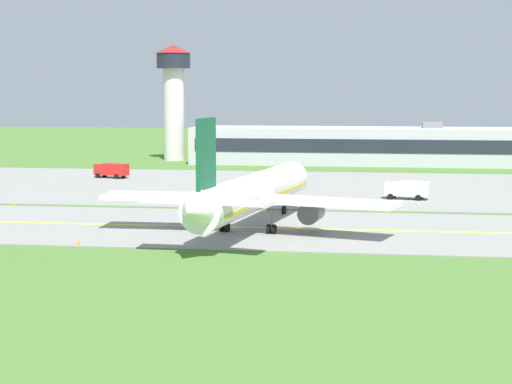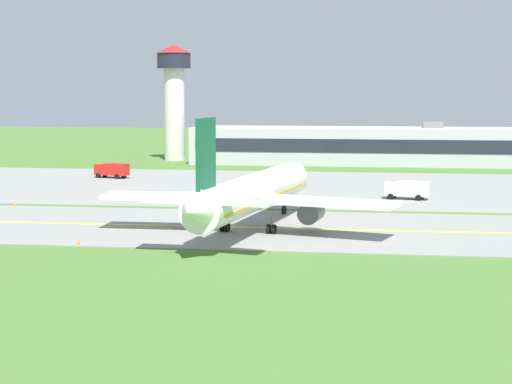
{
  "view_description": "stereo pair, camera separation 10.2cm",
  "coord_description": "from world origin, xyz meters",
  "px_view_note": "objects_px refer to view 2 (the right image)",
  "views": [
    {
      "loc": [
        18.76,
        -96.87,
        15.34
      ],
      "look_at": [
        4.56,
        0.5,
        4.0
      ],
      "focal_mm": 63.0,
      "sensor_mm": 36.0,
      "label": 1
    },
    {
      "loc": [
        18.86,
        -96.85,
        15.34
      ],
      "look_at": [
        4.56,
        0.5,
        4.0
      ],
      "focal_mm": 63.0,
      "sensor_mm": 36.0,
      "label": 2
    }
  ],
  "objects_px": {
    "service_truck_baggage": "(296,178)",
    "airplane_lead": "(252,193)",
    "service_truck_catering": "(408,189)",
    "control_tower": "(174,90)",
    "service_truck_fuel": "(112,170)"
  },
  "relations": [
    {
      "from": "airplane_lead",
      "to": "service_truck_baggage",
      "type": "relative_size",
      "value": 6.44
    },
    {
      "from": "service_truck_catering",
      "to": "control_tower",
      "type": "relative_size",
      "value": 0.25
    },
    {
      "from": "airplane_lead",
      "to": "service_truck_catering",
      "type": "height_order",
      "value": "airplane_lead"
    },
    {
      "from": "control_tower",
      "to": "airplane_lead",
      "type": "bearing_deg",
      "value": -71.67
    },
    {
      "from": "airplane_lead",
      "to": "service_truck_baggage",
      "type": "height_order",
      "value": "airplane_lead"
    },
    {
      "from": "service_truck_catering",
      "to": "control_tower",
      "type": "height_order",
      "value": "control_tower"
    },
    {
      "from": "control_tower",
      "to": "service_truck_baggage",
      "type": "bearing_deg",
      "value": -57.94
    },
    {
      "from": "service_truck_baggage",
      "to": "service_truck_catering",
      "type": "bearing_deg",
      "value": -38.26
    },
    {
      "from": "service_truck_catering",
      "to": "service_truck_baggage",
      "type": "bearing_deg",
      "value": 141.74
    },
    {
      "from": "service_truck_baggage",
      "to": "service_truck_fuel",
      "type": "distance_m",
      "value": 34.1
    },
    {
      "from": "service_truck_baggage",
      "to": "control_tower",
      "type": "xyz_separation_m",
      "value": [
        -31.33,
        50.03,
        13.44
      ]
    },
    {
      "from": "service_truck_fuel",
      "to": "service_truck_catering",
      "type": "relative_size",
      "value": 1.01
    },
    {
      "from": "service_truck_baggage",
      "to": "airplane_lead",
      "type": "bearing_deg",
      "value": -90.37
    },
    {
      "from": "service_truck_baggage",
      "to": "service_truck_catering",
      "type": "relative_size",
      "value": 0.98
    },
    {
      "from": "service_truck_catering",
      "to": "control_tower",
      "type": "bearing_deg",
      "value": 127.29
    }
  ]
}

